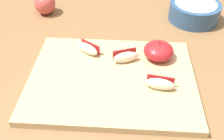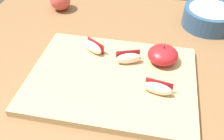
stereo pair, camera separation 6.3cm
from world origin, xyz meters
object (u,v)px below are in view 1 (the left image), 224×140
Objects in this scene: apple_wedge_middle at (160,84)px; ceramic_fruit_bowl at (194,11)px; cutting_board at (112,79)px; apple_half_skin_up at (159,51)px; apple_wedge_front at (88,49)px; apple_wedge_back at (126,56)px; whole_apple_pink_lady at (45,4)px.

ceramic_fruit_bowl is at bearing 68.54° from apple_wedge_middle.
apple_wedge_middle reaches higher than cutting_board.
apple_half_skin_up is 0.28m from ceramic_fruit_bowl.
apple_wedge_front is at bearing 178.16° from apple_half_skin_up.
apple_wedge_front reaches higher than cutting_board.
cutting_board is 0.12m from apple_wedge_middle.
apple_wedge_back is 1.01× the size of apple_wedge_middle.
cutting_board is 0.15m from apple_half_skin_up.
cutting_board is at bearing -51.06° from apple_wedge_front.
ceramic_fruit_bowl is (0.26, 0.33, 0.02)m from cutting_board.
apple_half_skin_up is 1.12× the size of apple_wedge_back.
ceramic_fruit_bowl is (0.14, 0.24, -0.01)m from apple_half_skin_up.
cutting_board is 0.42m from ceramic_fruit_bowl.
apple_wedge_back is at bearing -43.29° from whole_apple_pink_lady.
whole_apple_pink_lady is at bearing 146.15° from apple_half_skin_up.
apple_wedge_front is 0.85× the size of whole_apple_pink_lady.
apple_half_skin_up is at bearing -119.60° from ceramic_fruit_bowl.
ceramic_fruit_bowl is (0.51, -0.01, -0.00)m from whole_apple_pink_lady.
apple_wedge_back is 0.88× the size of whole_apple_pink_lady.
whole_apple_pink_lady is at bearing 178.95° from ceramic_fruit_bowl.
cutting_board is 6.01× the size of apple_wedge_front.
apple_wedge_front is 0.41m from ceramic_fruit_bowl.
whole_apple_pink_lady is (-0.29, 0.27, 0.00)m from apple_wedge_back.
apple_wedge_front is (-0.10, 0.03, 0.00)m from apple_wedge_back.
apple_wedge_middle is at bearing -111.46° from ceramic_fruit_bowl.
apple_wedge_front is at bearing -144.30° from ceramic_fruit_bowl.
ceramic_fruit_bowl reaches higher than apple_wedge_middle.
whole_apple_pink_lady is at bearing 127.44° from cutting_board.
cutting_board is 5.79× the size of apple_wedge_back.
apple_wedge_back is at bearing 62.94° from cutting_board.
apple_wedge_back is 1.04× the size of apple_wedge_front.
whole_apple_pink_lady is (-0.26, 0.34, 0.03)m from cutting_board.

